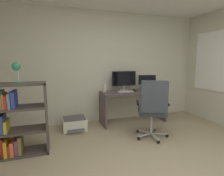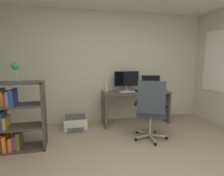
# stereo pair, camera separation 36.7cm
# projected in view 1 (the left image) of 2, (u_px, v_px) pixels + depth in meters

# --- Properties ---
(wall_back) EXTENTS (4.69, 0.10, 2.54)m
(wall_back) POSITION_uv_depth(u_px,v_px,m) (105.00, 67.00, 4.29)
(wall_back) COLOR beige
(wall_back) RESTS_ON ground
(desk) EXTENTS (1.49, 0.56, 0.74)m
(desk) POSITION_uv_depth(u_px,v_px,m) (133.00, 99.00, 4.20)
(desk) COLOR #57484A
(desk) RESTS_ON ground
(monitor_main) EXTENTS (0.58, 0.18, 0.45)m
(monitor_main) POSITION_uv_depth(u_px,v_px,m) (124.00, 79.00, 4.22)
(monitor_main) COLOR #B2B5B7
(monitor_main) RESTS_ON desk
(monitor_secondary) EXTENTS (0.46, 0.18, 0.35)m
(monitor_secondary) POSITION_uv_depth(u_px,v_px,m) (147.00, 81.00, 4.42)
(monitor_secondary) COLOR #B2B5B7
(monitor_secondary) RESTS_ON desk
(keyboard) EXTENTS (0.35, 0.15, 0.02)m
(keyboard) POSITION_uv_depth(u_px,v_px,m) (126.00, 91.00, 4.06)
(keyboard) COLOR silver
(keyboard) RESTS_ON desk
(computer_mouse) EXTENTS (0.07, 0.11, 0.03)m
(computer_mouse) POSITION_uv_depth(u_px,v_px,m) (135.00, 90.00, 4.14)
(computer_mouse) COLOR black
(computer_mouse) RESTS_ON desk
(desktop_speaker) EXTENTS (0.07, 0.07, 0.17)m
(desktop_speaker) POSITION_uv_depth(u_px,v_px,m) (104.00, 88.00, 4.05)
(desktop_speaker) COLOR silver
(desktop_speaker) RESTS_ON desk
(office_chair) EXTENTS (0.66, 0.69, 1.10)m
(office_chair) POSITION_uv_depth(u_px,v_px,m) (153.00, 107.00, 3.27)
(office_chair) COLOR #B7BABC
(office_chair) RESTS_ON ground
(bookshelf) EXTENTS (0.78, 0.36, 1.11)m
(bookshelf) POSITION_uv_depth(u_px,v_px,m) (14.00, 122.00, 2.73)
(bookshelf) COLOR #463F3A
(bookshelf) RESTS_ON ground
(desk_lamp) EXTENTS (0.13, 0.12, 0.31)m
(desk_lamp) POSITION_uv_depth(u_px,v_px,m) (16.00, 68.00, 2.64)
(desk_lamp) COLOR #2A905F
(desk_lamp) RESTS_ON bookshelf
(printer) EXTENTS (0.48, 0.48, 0.26)m
(printer) POSITION_uv_depth(u_px,v_px,m) (75.00, 124.00, 3.80)
(printer) COLOR silver
(printer) RESTS_ON ground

